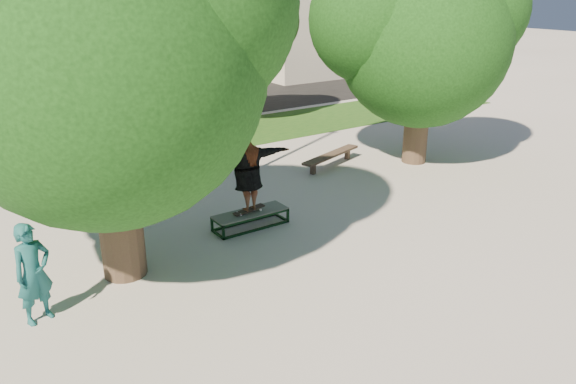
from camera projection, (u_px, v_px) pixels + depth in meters
ground at (324, 240)px, 12.59m from camera, size 120.00×120.00×0.00m
grass_strip at (185, 141)px, 20.44m from camera, size 30.00×4.00×0.02m
asphalt_strip at (102, 112)px, 24.93m from camera, size 40.00×8.00×0.01m
tree_left at (93, 44)px, 9.60m from camera, size 6.96×5.95×7.12m
tree_right at (420, 30)px, 16.68m from camera, size 6.24×5.33×6.51m
bg_tree_mid at (93, 25)px, 19.93m from camera, size 5.76×4.92×6.24m
bg_tree_right at (236, 33)px, 22.65m from camera, size 5.04×4.31×5.43m
lamppost at (246, 68)px, 15.87m from camera, size 0.25×0.15×6.11m
side_building at (335, 5)px, 37.72m from camera, size 15.00×10.00×8.00m
grind_box at (251, 219)px, 13.20m from camera, size 1.80×0.60×0.38m
skater_rig at (248, 175)px, 12.79m from camera, size 2.12×0.65×1.78m
bystander at (33, 273)px, 9.30m from camera, size 0.76×0.62×1.78m
bench at (331, 156)px, 17.52m from camera, size 2.63×1.14×0.41m
car_silver_a at (7, 110)px, 21.76m from camera, size 2.51×4.77×1.55m
car_dark at (48, 105)px, 22.71m from camera, size 2.21×4.88×1.55m
car_grey at (66, 102)px, 23.62m from camera, size 2.43×5.12×1.41m
car_silver_b at (161, 102)px, 23.73m from camera, size 2.49×4.96×1.38m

